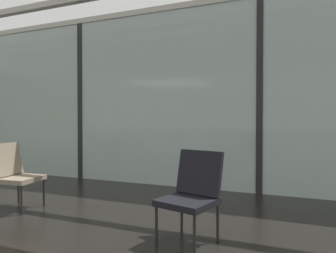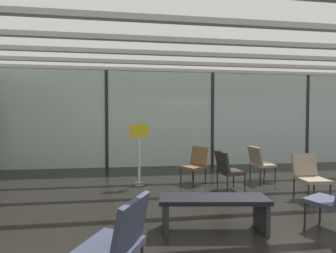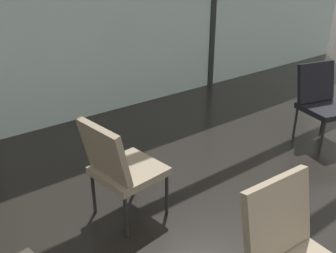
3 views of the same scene
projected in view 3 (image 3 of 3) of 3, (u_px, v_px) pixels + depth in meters
lounge_chair_1 at (322, 99)px, 4.10m from camera, size 0.60×0.63×0.87m
lounge_chair_5 at (119, 165)px, 2.80m from camera, size 0.58×0.54×0.87m
lounge_chair_6 at (293, 252)px, 1.97m from camera, size 0.51×0.55×0.87m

